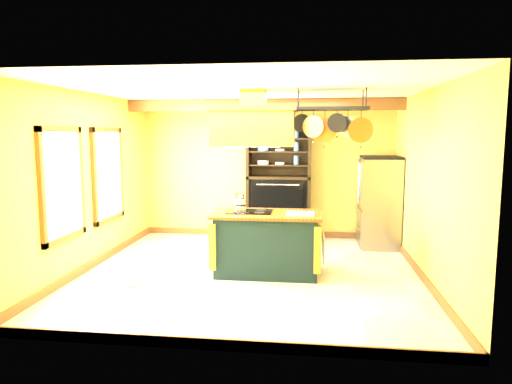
% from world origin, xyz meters
% --- Properties ---
extents(floor, '(5.00, 5.00, 0.00)m').
position_xyz_m(floor, '(0.00, 0.00, 0.00)').
color(floor, beige).
rests_on(floor, ground).
extents(ceiling, '(5.00, 5.00, 0.00)m').
position_xyz_m(ceiling, '(0.00, 0.00, 2.70)').
color(ceiling, white).
rests_on(ceiling, wall_back).
extents(wall_back, '(5.00, 0.02, 2.70)m').
position_xyz_m(wall_back, '(0.00, 2.50, 1.35)').
color(wall_back, gold).
rests_on(wall_back, floor).
extents(wall_front, '(5.00, 0.02, 2.70)m').
position_xyz_m(wall_front, '(0.00, -2.50, 1.35)').
color(wall_front, gold).
rests_on(wall_front, floor).
extents(wall_left, '(0.02, 5.00, 2.70)m').
position_xyz_m(wall_left, '(-2.50, 0.00, 1.35)').
color(wall_left, gold).
rests_on(wall_left, floor).
extents(wall_right, '(0.02, 5.00, 2.70)m').
position_xyz_m(wall_right, '(2.50, 0.00, 1.35)').
color(wall_right, gold).
rests_on(wall_right, floor).
extents(ceiling_beam, '(5.00, 0.15, 0.20)m').
position_xyz_m(ceiling_beam, '(0.00, 1.70, 2.59)').
color(ceiling_beam, brown).
rests_on(ceiling_beam, ceiling).
extents(window_near, '(0.06, 1.06, 1.56)m').
position_xyz_m(window_near, '(-2.47, -0.80, 1.40)').
color(window_near, brown).
rests_on(window_near, wall_left).
extents(window_far, '(0.06, 1.06, 1.56)m').
position_xyz_m(window_far, '(-2.47, 0.60, 1.40)').
color(window_far, brown).
rests_on(window_far, wall_left).
extents(kitchen_island, '(1.61, 0.90, 1.11)m').
position_xyz_m(kitchen_island, '(0.25, 0.01, 0.47)').
color(kitchen_island, '#13272D').
rests_on(kitchen_island, floor).
extents(range_hood, '(1.24, 0.70, 0.80)m').
position_xyz_m(range_hood, '(0.05, 0.01, 2.22)').
color(range_hood, gold).
rests_on(range_hood, ceiling).
extents(pot_rack, '(1.12, 0.51, 0.75)m').
position_xyz_m(pot_rack, '(1.16, 0.01, 2.30)').
color(pot_rack, black).
rests_on(pot_rack, ceiling).
extents(refrigerator, '(0.71, 0.83, 1.63)m').
position_xyz_m(refrigerator, '(2.13, 1.90, 0.79)').
color(refrigerator, gray).
rests_on(refrigerator, floor).
extents(hutch, '(1.24, 0.56, 2.19)m').
position_xyz_m(hutch, '(0.26, 2.26, 0.85)').
color(hutch, black).
rests_on(hutch, floor).
extents(floor_register, '(0.30, 0.17, 0.01)m').
position_xyz_m(floor_register, '(-1.60, -0.80, 0.01)').
color(floor_register, black).
rests_on(floor_register, floor).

